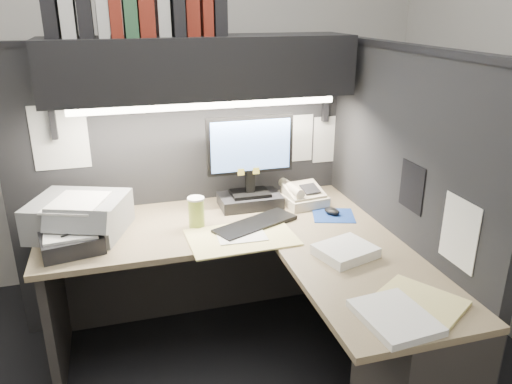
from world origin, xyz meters
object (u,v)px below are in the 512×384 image
printer (79,216)px  notebook_stack (72,243)px  telephone (303,196)px  monitor (250,172)px  keyboard (255,224)px  overhead_shelf (201,67)px  coffee_cup (196,213)px  desk (304,319)px

printer → notebook_stack: printer is taller
printer → telephone: bearing=23.2°
monitor → keyboard: monitor is taller
overhead_shelf → telephone: bearing=-9.1°
overhead_shelf → keyboard: overhead_shelf is taller
notebook_stack → monitor: bearing=17.5°
printer → overhead_shelf: bearing=32.4°
overhead_shelf → monitor: (0.24, -0.04, -0.57)m
printer → notebook_stack: size_ratio=1.62×
coffee_cup → notebook_stack: 0.61m
notebook_stack → overhead_shelf: bearing=25.8°
telephone → printer: (-1.20, -0.05, 0.04)m
keyboard → coffee_cup: bearing=140.1°
overhead_shelf → printer: overhead_shelf is taller
telephone → notebook_stack: telephone is taller
monitor → notebook_stack: (-0.93, -0.29, -0.16)m
desk → monitor: 0.87m
keyboard → notebook_stack: (-0.88, -0.02, 0.03)m
desk → printer: printer is taller
keyboard → coffee_cup: (-0.29, 0.08, 0.06)m
monitor → printer: 0.91m
keyboard → telephone: telephone is taller
desk → keyboard: (-0.11, 0.44, 0.30)m
monitor → notebook_stack: 0.99m
desk → coffee_cup: coffee_cup is taller
desk → coffee_cup: 0.74m
notebook_stack → desk: bearing=-22.9°
coffee_cup → printer: printer is taller
keyboard → coffee_cup: coffee_cup is taller
desk → monitor: bearing=94.6°
desk → monitor: monitor is taller
coffee_cup → telephone: bearing=13.1°
monitor → printer: monitor is taller
coffee_cup → notebook_stack: bearing=-170.5°
overhead_shelf → notebook_stack: 1.06m
overhead_shelf → keyboard: size_ratio=3.42×
telephone → desk: bearing=-117.0°
coffee_cup → overhead_shelf: bearing=68.3°
desk → notebook_stack: bearing=157.1°
printer → notebook_stack: bearing=-77.7°
monitor → keyboard: 0.34m
coffee_cup → keyboard: bearing=-15.5°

